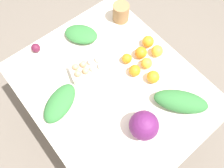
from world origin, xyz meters
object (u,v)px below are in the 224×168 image
cabbage_purple (144,125)px  egg_carton (89,69)px  greens_bunch_chard (81,34)px  orange_4 (153,77)px  orange_1 (135,71)px  orange_6 (148,42)px  orange_3 (157,51)px  paper_bag (121,13)px  orange_0 (141,53)px  greens_bunch_beet_tops (60,103)px  orange_2 (147,63)px  greens_bunch_scallion (181,101)px  beet_root (36,48)px  orange_5 (127,59)px

cabbage_purple → egg_carton: cabbage_purple is taller
greens_bunch_chard → orange_4: size_ratio=2.87×
orange_1 → orange_4: size_ratio=0.93×
orange_4 → orange_6: (0.22, -0.17, -0.00)m
orange_3 → orange_6: size_ratio=0.98×
paper_bag → orange_0: (-0.34, 0.11, -0.03)m
egg_carton → orange_6: egg_carton is taller
greens_bunch_beet_tops → orange_6: (-0.01, -0.74, -0.00)m
egg_carton → orange_2: bearing=165.2°
paper_bag → orange_6: (-0.31, 0.01, -0.03)m
greens_bunch_beet_tops → orange_0: size_ratio=3.31×
orange_3 → orange_4: bearing=128.3°
egg_carton → orange_3: (-0.19, -0.45, -0.00)m
orange_1 → egg_carton: bearing=48.0°
greens_bunch_scallion → orange_3: (0.36, -0.15, -0.01)m
greens_bunch_scallion → orange_3: 0.39m
beet_root → orange_6: bearing=-126.0°
beet_root → orange_6: orange_6 is taller
cabbage_purple → paper_bag: cabbage_purple is taller
orange_3 → orange_5: size_ratio=1.16×
egg_carton → orange_1: 0.30m
paper_bag → greens_bunch_chard: paper_bag is taller
orange_0 → egg_carton: bearing=70.1°
greens_bunch_chard → orange_0: orange_0 is taller
orange_6 → orange_3: bearing=176.9°
egg_carton → orange_5: bearing=176.6°
greens_bunch_beet_tops → orange_2: (-0.13, -0.61, -0.01)m
orange_2 → orange_3: (0.02, -0.12, 0.00)m
beet_root → orange_2: 0.78m
cabbage_purple → orange_3: bearing=-53.2°
paper_bag → greens_bunch_beet_tops: (-0.30, 0.74, -0.02)m
greens_bunch_chard → orange_1: 0.48m
orange_0 → greens_bunch_beet_tops: bearing=85.8°
beet_root → orange_4: orange_4 is taller
greens_bunch_chard → orange_5: (-0.36, -0.12, 0.00)m
cabbage_purple → greens_bunch_beet_tops: bearing=33.8°
greens_bunch_beet_tops → orange_4: size_ratio=3.30×
greens_bunch_chard → beet_root: bearing=71.1°
orange_3 → orange_5: bearing=65.9°
egg_carton → beet_root: egg_carton is taller
greens_bunch_scallion → orange_1: greens_bunch_scallion is taller
greens_bunch_beet_tops → orange_1: 0.52m
cabbage_purple → orange_6: bearing=-46.3°
orange_0 → orange_5: orange_0 is taller
egg_carton → greens_bunch_chard: egg_carton is taller
egg_carton → greens_bunch_scallion: (-0.55, -0.30, 0.01)m
cabbage_purple → paper_bag: 0.86m
orange_5 → orange_3: bearing=-114.1°
paper_bag → greens_bunch_beet_tops: paper_bag is taller
orange_2 → orange_3: orange_3 is taller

